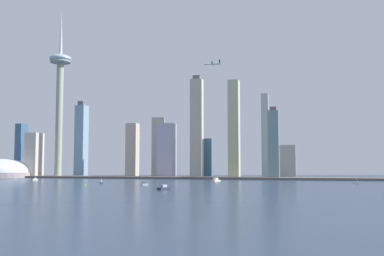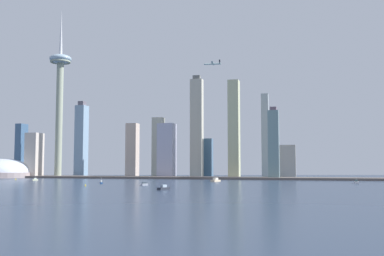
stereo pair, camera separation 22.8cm
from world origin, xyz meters
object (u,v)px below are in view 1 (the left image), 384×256
Objects in this scene: skyscraper_6 at (158,147)px; airplane at (213,64)px; skyscraper_7 at (234,129)px; boat_4 at (101,182)px; skyscraper_5 at (132,150)px; boat_3 at (35,180)px; skyscraper_9 at (288,161)px; stadium_dome at (3,173)px; skyscraper_3 at (21,150)px; observation_tower at (60,87)px; boat_1 at (164,188)px; boat_2 at (144,184)px; skyscraper_2 at (265,136)px; channel_buoy_0 at (85,185)px; skyscraper_11 at (81,140)px; channel_buoy_1 at (16,179)px; boat_5 at (357,182)px; skyscraper_0 at (34,155)px; boat_0 at (216,180)px; skyscraper_8 at (167,151)px; skyscraper_10 at (274,144)px; skyscraper_1 at (205,158)px; skyscraper_4 at (197,127)px.

airplane is at bearing -41.93° from skyscraper_6.
skyscraper_7 reaches higher than boat_4.
boat_3 is (-45.77, -249.74, -49.52)m from skyscraper_5.
skyscraper_5 is 295.04m from skyscraper_9.
stadium_dome is 234.73m from skyscraper_5.
observation_tower is at bearing -8.25° from skyscraper_3.
boat_1 reaches higher than boat_2.
skyscraper_2 is 66.11× the size of channel_buoy_0.
skyscraper_2 is 15.36× the size of boat_3.
boat_3 is at bearing -100.39° from skyscraper_5.
channel_buoy_1 is (14.11, -226.09, -70.50)m from skyscraper_11.
boat_1 is 1.54× the size of boat_3.
channel_buoy_1 is (-481.13, 6.66, -0.14)m from boat_5.
skyscraper_11 is 355.64m from airplane.
skyscraper_5 is at bearing 36.52° from skyscraper_0.
stadium_dome is 6.24× the size of boat_0.
observation_tower is at bearing 17.53° from boat_2.
skyscraper_2 is 1.44× the size of skyscraper_5.
boat_5 is (91.53, -216.96, -26.89)m from skyscraper_9.
skyscraper_5 is 451.96m from boat_5.
boat_1 is at bearing -41.70° from boat_5.
skyscraper_11 is at bearing 178.08° from boat_4.
skyscraper_9 is 20.22× the size of channel_buoy_1.
boat_2 is at bearing 72.98° from airplane.
skyscraper_6 is at bearing 125.57° from skyscraper_8.
skyscraper_10 is 156.78m from airplane.
channel_buoy_1 is (-351.98, -206.82, -72.13)m from skyscraper_2.
skyscraper_10 is (132.17, -98.58, 19.29)m from skyscraper_1.
skyscraper_11 is at bearing -112.94° from boat_5.
skyscraper_3 is (-84.15, 12.20, -112.94)m from observation_tower.
skyscraper_2 is 121.47m from skyscraper_4.
boat_1 is (104.07, -335.64, -44.32)m from skyscraper_8.
observation_tower is 3.84× the size of skyscraper_0.
skyscraper_9 is 228.74m from airplane.
stadium_dome reaches higher than boat_0.
skyscraper_4 is 10.22× the size of boat_2.
skyscraper_3 is 414.98m from boat_0.
boat_3 is at bearing -55.64° from skyscraper_0.
skyscraper_9 is 419.45m from boat_1.
skyscraper_11 is 391.51m from boat_0.
skyscraper_9 is 5.94× the size of boat_3.
channel_buoy_1 is (-389.60, -210.30, -27.02)m from skyscraper_9.
airplane is (53.65, -117.18, 86.28)m from skyscraper_4.
skyscraper_1 is 2.68× the size of airplane.
skyscraper_6 is at bearing 16.04° from stadium_dome.
stadium_dome is at bearing -167.08° from observation_tower.
channel_buoy_1 is at bearing -141.64° from skyscraper_4.
boat_3 is (138.36, -162.31, -47.33)m from skyscraper_3.
boat_5 is at bearing -15.13° from observation_tower.
skyscraper_1 is 1.24× the size of skyscraper_9.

